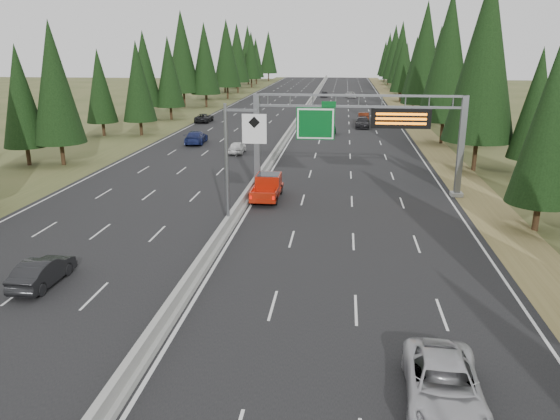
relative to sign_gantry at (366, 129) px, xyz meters
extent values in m
cube|color=black|center=(-8.92, 45.12, -5.23)|extent=(32.00, 260.00, 0.08)
cube|color=olive|center=(8.88, 45.12, -5.24)|extent=(3.60, 260.00, 0.06)
cube|color=#3E4A22|center=(-26.72, 45.12, -5.24)|extent=(3.60, 260.00, 0.06)
cube|color=gray|center=(-8.92, 45.12, -5.04)|extent=(0.70, 260.00, 0.30)
cube|color=gray|center=(-8.92, 45.12, -4.64)|extent=(0.30, 260.00, 0.60)
cube|color=slate|center=(-8.57, 0.12, -1.29)|extent=(0.45, 0.45, 7.80)
cube|color=gray|center=(-8.57, 0.12, -5.04)|extent=(0.90, 0.90, 0.30)
cube|color=slate|center=(7.28, 0.12, -1.29)|extent=(0.45, 0.45, 7.80)
cube|color=gray|center=(7.28, 0.12, -5.04)|extent=(0.90, 0.90, 0.30)
cube|color=slate|center=(-0.64, 0.12, 2.53)|extent=(15.85, 0.35, 0.16)
cube|color=slate|center=(-0.64, 0.12, 1.69)|extent=(15.85, 0.35, 0.16)
cube|color=#054C19|center=(-3.92, -0.13, 0.36)|extent=(3.00, 0.10, 2.50)
cube|color=silver|center=(-3.92, -0.19, 0.36)|extent=(2.85, 0.02, 2.35)
cube|color=#054C19|center=(-2.92, -0.13, 1.86)|extent=(1.10, 0.10, 0.45)
cube|color=black|center=(2.58, -0.18, 0.86)|extent=(4.50, 0.40, 1.50)
cube|color=orange|center=(2.58, -0.40, 1.21)|extent=(3.80, 0.02, 0.18)
cube|color=orange|center=(2.58, -0.40, 0.86)|extent=(3.80, 0.02, 0.18)
cube|color=orange|center=(2.58, -0.40, 0.51)|extent=(3.80, 0.02, 0.18)
cylinder|color=slate|center=(-8.92, -9.88, -1.19)|extent=(0.20, 0.20, 8.00)
cube|color=gray|center=(-8.92, -9.88, -5.09)|extent=(0.50, 0.50, 0.20)
cube|color=slate|center=(-7.92, -9.88, 2.41)|extent=(2.00, 0.15, 0.15)
cube|color=silver|center=(-7.12, -10.00, 1.31)|extent=(1.50, 0.06, 1.80)
cylinder|color=black|center=(10.72, -7.75, -4.34)|extent=(0.40, 0.40, 1.86)
cone|color=black|center=(10.72, -7.75, 1.47)|extent=(4.18, 4.18, 9.75)
cylinder|color=black|center=(10.74, 10.12, -3.81)|extent=(0.40, 0.40, 2.92)
cone|color=black|center=(10.74, 10.12, 5.31)|extent=(6.57, 6.57, 15.32)
cylinder|color=black|center=(14.89, 7.51, -4.35)|extent=(0.40, 0.40, 1.83)
cone|color=black|center=(14.89, 7.51, 1.37)|extent=(4.12, 4.12, 9.62)
cylinder|color=black|center=(10.18, 25.37, -3.85)|extent=(0.40, 0.40, 2.85)
cone|color=black|center=(10.18, 25.37, 5.05)|extent=(6.40, 6.40, 14.94)
cylinder|color=black|center=(14.37, 25.55, -3.88)|extent=(0.40, 0.40, 2.78)
cone|color=black|center=(14.37, 25.55, 4.80)|extent=(6.25, 6.25, 14.58)
cylinder|color=black|center=(10.25, 45.73, -3.82)|extent=(0.40, 0.40, 2.89)
cone|color=black|center=(10.25, 45.73, 5.22)|extent=(6.51, 6.51, 15.18)
cylinder|color=black|center=(14.24, 43.41, -4.11)|extent=(0.40, 0.40, 2.32)
cone|color=black|center=(14.24, 43.41, 3.16)|extent=(5.23, 5.23, 12.21)
cylinder|color=black|center=(10.92, 61.81, -4.21)|extent=(0.40, 0.40, 2.12)
cone|color=black|center=(10.92, 61.81, 2.41)|extent=(4.77, 4.77, 11.13)
cylinder|color=black|center=(15.13, 62.34, -4.06)|extent=(0.40, 0.40, 2.42)
cone|color=black|center=(15.13, 62.34, 3.50)|extent=(5.44, 5.44, 12.70)
cylinder|color=black|center=(10.24, 79.15, -4.21)|extent=(0.40, 0.40, 2.13)
cone|color=black|center=(10.24, 79.15, 2.44)|extent=(4.79, 4.79, 11.17)
cylinder|color=black|center=(15.99, 82.50, -4.30)|extent=(0.40, 0.40, 1.93)
cone|color=black|center=(15.99, 82.50, 1.73)|extent=(4.34, 4.34, 10.13)
cylinder|color=black|center=(11.82, 98.93, -3.87)|extent=(0.40, 0.40, 2.80)
cone|color=black|center=(11.82, 98.93, 4.89)|extent=(6.31, 6.31, 14.71)
cylinder|color=black|center=(15.20, 99.74, -4.38)|extent=(0.40, 0.40, 1.78)
cone|color=black|center=(15.20, 99.74, 1.17)|extent=(4.00, 4.00, 9.32)
cylinder|color=black|center=(11.75, 117.16, -3.88)|extent=(0.40, 0.40, 2.78)
cone|color=black|center=(11.75, 117.16, 4.80)|extent=(6.25, 6.25, 14.58)
cylinder|color=black|center=(15.15, 118.49, -4.26)|extent=(0.40, 0.40, 2.02)
cone|color=black|center=(15.15, 118.49, 2.05)|extent=(4.54, 4.54, 10.60)
cylinder|color=black|center=(11.62, 135.65, -4.01)|extent=(0.40, 0.40, 2.52)
cone|color=black|center=(11.62, 135.65, 3.87)|extent=(5.67, 5.67, 13.23)
cylinder|color=black|center=(15.54, 136.07, -4.33)|extent=(0.40, 0.40, 1.89)
cone|color=black|center=(15.54, 136.07, 1.57)|extent=(4.24, 4.24, 9.90)
cylinder|color=black|center=(11.50, 151.20, -4.20)|extent=(0.40, 0.40, 2.15)
cone|color=black|center=(11.50, 151.20, 2.51)|extent=(4.83, 4.83, 11.27)
cylinder|color=black|center=(15.51, 151.16, -4.38)|extent=(0.40, 0.40, 1.78)
cone|color=black|center=(15.51, 151.16, 1.19)|extent=(4.01, 4.01, 9.35)
cylinder|color=black|center=(-29.57, 8.24, -4.15)|extent=(0.40, 0.40, 2.23)
cone|color=black|center=(-29.57, 8.24, 2.81)|extent=(5.01, 5.01, 11.70)
cylinder|color=black|center=(-32.90, 7.69, -4.33)|extent=(0.40, 0.40, 1.88)
cone|color=black|center=(-32.90, 7.69, 1.54)|extent=(4.23, 4.23, 9.86)
cylinder|color=black|center=(-28.53, 27.38, -4.29)|extent=(0.40, 0.40, 1.96)
cone|color=black|center=(-28.53, 27.38, 1.83)|extent=(4.41, 4.41, 10.28)
cylinder|color=black|center=(-33.43, 26.61, -4.37)|extent=(0.40, 0.40, 1.80)
cone|color=black|center=(-33.43, 26.61, 1.24)|extent=(4.04, 4.04, 9.43)
cylinder|color=black|center=(-29.67, 44.05, -4.22)|extent=(0.40, 0.40, 2.09)
cone|color=black|center=(-29.67, 44.05, 2.32)|extent=(4.71, 4.71, 11.00)
cylinder|color=black|center=(-33.41, 43.37, -4.15)|extent=(0.40, 0.40, 2.24)
cone|color=black|center=(-33.41, 43.37, 2.84)|extent=(5.03, 5.03, 11.74)
cylinder|color=black|center=(-28.69, 63.60, -3.99)|extent=(0.40, 0.40, 2.55)
cone|color=black|center=(-28.69, 63.60, 3.99)|extent=(5.75, 5.75, 13.41)
cylinder|color=black|center=(-32.85, 62.72, -3.82)|extent=(0.40, 0.40, 2.90)
cone|color=black|center=(-32.85, 62.72, 5.25)|extent=(6.53, 6.53, 15.23)
cylinder|color=black|center=(-28.10, 81.16, -3.88)|extent=(0.40, 0.40, 2.77)
cone|color=black|center=(-28.10, 81.16, 4.79)|extent=(6.24, 6.24, 14.57)
cylinder|color=black|center=(-32.78, 80.15, -4.36)|extent=(0.40, 0.40, 1.81)
cone|color=black|center=(-32.78, 80.15, 1.31)|extent=(4.08, 4.08, 9.53)
cylinder|color=black|center=(-29.13, 98.78, -3.89)|extent=(0.40, 0.40, 2.75)
cone|color=black|center=(-29.13, 98.78, 4.71)|extent=(6.19, 6.19, 14.45)
cylinder|color=black|center=(-32.84, 100.37, -4.02)|extent=(0.40, 0.40, 2.49)
cone|color=black|center=(-32.84, 100.37, 3.76)|extent=(5.60, 5.60, 13.07)
cylinder|color=black|center=(-28.86, 118.53, -4.01)|extent=(0.40, 0.40, 2.52)
cone|color=black|center=(-28.86, 118.53, 3.85)|extent=(5.66, 5.66, 13.21)
cylinder|color=black|center=(-32.82, 115.61, -4.19)|extent=(0.40, 0.40, 2.15)
cone|color=black|center=(-32.82, 115.61, 2.53)|extent=(4.84, 4.84, 11.30)
cylinder|color=black|center=(-29.81, 133.61, -4.19)|extent=(0.40, 0.40, 2.15)
cone|color=black|center=(-29.81, 133.61, 2.53)|extent=(4.84, 4.84, 11.29)
cylinder|color=black|center=(-32.34, 132.88, -3.84)|extent=(0.40, 0.40, 2.86)
cone|color=black|center=(-32.34, 132.88, 5.11)|extent=(6.44, 6.44, 15.03)
cylinder|color=black|center=(-28.18, 150.27, -3.93)|extent=(0.40, 0.40, 2.67)
cone|color=black|center=(-28.18, 150.27, 4.41)|extent=(6.01, 6.01, 14.02)
cylinder|color=black|center=(-33.10, 153.44, -4.11)|extent=(0.40, 0.40, 2.32)
cone|color=black|center=(-33.10, 153.44, 3.12)|extent=(5.21, 5.21, 12.15)
imported|color=#B6B5BA|center=(1.77, -26.88, -4.45)|extent=(2.71, 5.40, 1.47)
cylinder|color=black|center=(-8.24, -4.10, -4.80)|extent=(0.29, 0.78, 0.78)
cylinder|color=black|center=(-6.59, -4.10, -4.80)|extent=(0.29, 0.78, 0.78)
cylinder|color=black|center=(-8.24, -0.89, -4.80)|extent=(0.29, 0.78, 0.78)
cylinder|color=black|center=(-6.59, -0.89, -4.80)|extent=(0.29, 0.78, 0.78)
cube|color=#A81C0A|center=(-7.42, -2.45, -4.65)|extent=(1.95, 5.45, 0.29)
cube|color=#A81C0A|center=(-7.42, -1.57, -3.97)|extent=(1.85, 2.14, 1.07)
cube|color=black|center=(-7.42, -1.57, -3.68)|extent=(1.65, 1.85, 0.54)
cube|color=#A81C0A|center=(-8.34, -3.91, -4.31)|extent=(0.10, 2.34, 0.58)
cube|color=#A81C0A|center=(-6.49, -3.91, -4.31)|extent=(0.10, 2.34, 0.58)
cube|color=#A81C0A|center=(-7.42, -5.07, -4.31)|extent=(1.95, 0.10, 0.58)
imported|color=#13552B|center=(-3.60, 30.41, -4.52)|extent=(1.93, 4.04, 1.33)
imported|color=#571D0C|center=(1.30, 43.07, -4.43)|extent=(1.66, 4.62, 1.52)
imported|color=black|center=(1.01, 37.85, -4.46)|extent=(2.28, 5.13, 1.46)
imported|color=white|center=(-0.24, 87.38, -4.54)|extent=(2.62, 4.89, 1.31)
imported|color=black|center=(-6.47, 88.21, -4.51)|extent=(1.63, 3.99, 1.35)
imported|color=black|center=(-16.21, -19.42, -4.50)|extent=(1.52, 4.19, 1.37)
imported|color=navy|center=(-19.47, 21.53, -4.41)|extent=(2.55, 5.48, 1.55)
imported|color=white|center=(-13.33, 15.96, -4.53)|extent=(1.62, 3.90, 1.32)
imported|color=black|center=(-23.42, 41.01, -4.52)|extent=(2.23, 4.80, 1.33)
camera|label=1|loc=(-1.74, -42.70, 6.07)|focal=35.00mm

